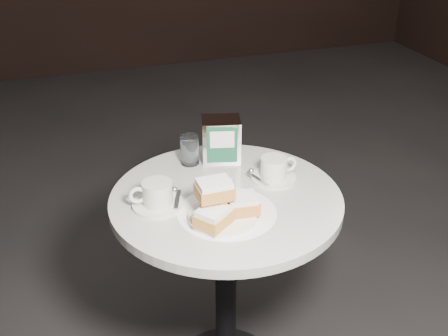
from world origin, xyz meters
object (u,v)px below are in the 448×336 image
cafe_table (226,249)px  coffee_cup_left (157,196)px  coffee_cup_right (274,170)px  napkin_dispenser (221,139)px  water_glass_left (190,150)px  beignet_plate (222,205)px  water_glass_right (220,146)px

cafe_table → coffee_cup_left: size_ratio=4.53×
coffee_cup_left → coffee_cup_right: size_ratio=1.05×
coffee_cup_right → napkin_dispenser: 0.22m
water_glass_left → napkin_dispenser: bearing=-3.0°
beignet_plate → coffee_cup_left: bearing=141.6°
beignet_plate → water_glass_left: size_ratio=2.48×
cafe_table → water_glass_left: size_ratio=7.50×
coffee_cup_left → water_glass_left: water_glass_left is taller
cafe_table → beignet_plate: (-0.05, -0.11, 0.24)m
water_glass_left → napkin_dispenser: (0.11, -0.01, 0.03)m
cafe_table → coffee_cup_right: (0.18, 0.05, 0.23)m
napkin_dispenser → coffee_cup_left: bearing=-125.9°
cafe_table → napkin_dispenser: 0.36m
beignet_plate → water_glass_left: bearing=89.5°
coffee_cup_left → water_glass_right: water_glass_right is taller
beignet_plate → coffee_cup_right: (0.23, 0.16, -0.01)m
water_glass_left → water_glass_right: bearing=0.5°
beignet_plate → coffee_cup_right: size_ratio=1.58×
coffee_cup_left → water_glass_right: 0.35m
coffee_cup_right → napkin_dispenser: size_ratio=1.07×
napkin_dispenser → coffee_cup_right: bearing=-42.8°
beignet_plate → water_glass_right: bearing=72.9°
water_glass_left → napkin_dispenser: napkin_dispenser is taller
water_glass_left → coffee_cup_left: bearing=-125.3°
cafe_table → coffee_cup_left: bearing=177.3°
cafe_table → coffee_cup_right: bearing=15.7°
water_glass_left → water_glass_right: (0.11, 0.00, 0.00)m
beignet_plate → coffee_cup_left: 0.20m
cafe_table → napkin_dispenser: bearing=75.5°
cafe_table → beignet_plate: 0.27m
cafe_table → coffee_cup_right: coffee_cup_right is taller
coffee_cup_left → napkin_dispenser: napkin_dispenser is taller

